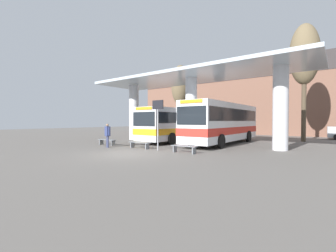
{
  "coord_description": "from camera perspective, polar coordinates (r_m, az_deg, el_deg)",
  "views": [
    {
      "loc": [
        10.07,
        -9.25,
        1.99
      ],
      "look_at": [
        0.0,
        4.03,
        1.6
      ],
      "focal_mm": 24.0,
      "sensor_mm": 36.0,
      "label": 1
    }
  ],
  "objects": [
    {
      "name": "townhouse_backdrop",
      "position": [
        34.99,
        20.39,
        8.03
      ],
      "size": [
        40.0,
        0.58,
        10.54
      ],
      "color": "brown",
      "rests_on": "ground_plane"
    },
    {
      "name": "ground_plane",
      "position": [
        13.81,
        -10.22,
        -6.96
      ],
      "size": [
        100.0,
        100.0,
        0.0
      ],
      "primitive_type": "plane",
      "color": "#605B56"
    },
    {
      "name": "pedestrian_waiting",
      "position": [
        17.23,
        -15.12,
        -1.74
      ],
      "size": [
        0.65,
        0.36,
        1.77
      ],
      "rotation": [
        0.0,
        0.0,
        -0.24
      ],
      "color": "#333856",
      "rests_on": "ground_plane"
    },
    {
      "name": "info_sign_platform",
      "position": [
        14.98,
        -2.61,
        2.81
      ],
      "size": [
        0.9,
        0.09,
        3.36
      ],
      "color": "gray",
      "rests_on": "ground_plane"
    },
    {
      "name": "transit_bus_center_bay",
      "position": [
        20.07,
        13.93,
        1.07
      ],
      "size": [
        2.81,
        11.15,
        3.43
      ],
      "rotation": [
        0.0,
        0.0,
        3.15
      ],
      "color": "silver",
      "rests_on": "ground_plane"
    },
    {
      "name": "waiting_bench_far_platform",
      "position": [
        19.01,
        -15.22,
        -3.66
      ],
      "size": [
        1.9,
        0.44,
        0.46
      ],
      "color": "slate",
      "rests_on": "ground_plane"
    },
    {
      "name": "waiting_bench_mid_platform",
      "position": [
        13.88,
        4.14,
        -5.47
      ],
      "size": [
        1.74,
        0.44,
        0.46
      ],
      "color": "slate",
      "rests_on": "ground_plane"
    },
    {
      "name": "transit_bus_left_bay",
      "position": [
        22.08,
        3.43,
        0.68
      ],
      "size": [
        2.76,
        10.8,
        3.11
      ],
      "rotation": [
        0.0,
        0.0,
        3.14
      ],
      "color": "silver",
      "rests_on": "ground_plane"
    },
    {
      "name": "poplar_tree_behind_right",
      "position": [
        25.78,
        31.36,
        15.02
      ],
      "size": [
        2.62,
        2.62,
        11.19
      ],
      "color": "#473A2B",
      "rests_on": "ground_plane"
    },
    {
      "name": "waiting_bench_near_pillar",
      "position": [
        16.25,
        -7.2,
        -4.47
      ],
      "size": [
        1.85,
        0.44,
        0.46
      ],
      "color": "slate",
      "rests_on": "ground_plane"
    },
    {
      "name": "station_canopy",
      "position": [
        19.57,
        5.92,
        9.22
      ],
      "size": [
        18.96,
        5.99,
        5.91
      ],
      "color": "silver",
      "rests_on": "ground_plane"
    },
    {
      "name": "poplar_tree_behind_left",
      "position": [
        28.32,
        3.14,
        10.07
      ],
      "size": [
        2.24,
        2.24,
        8.89
      ],
      "color": "#473A2B",
      "rests_on": "ground_plane"
    }
  ]
}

